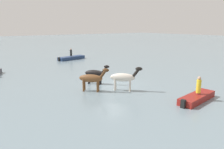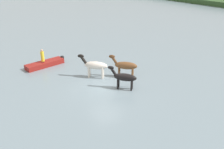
{
  "view_description": "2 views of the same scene",
  "coord_description": "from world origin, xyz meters",
  "views": [
    {
      "loc": [
        -15.31,
        11.07,
        5.23
      ],
      "look_at": [
        -0.36,
        0.2,
        1.01
      ],
      "focal_mm": 34.57,
      "sensor_mm": 36.0,
      "label": 1
    },
    {
      "loc": [
        14.33,
        -9.21,
        8.76
      ],
      "look_at": [
        0.09,
        0.57,
        1.04
      ],
      "focal_mm": 38.71,
      "sensor_mm": 36.0,
      "label": 2
    }
  ],
  "objects": [
    {
      "name": "ground_plane",
      "position": [
        0.0,
        0.0,
        0.0
      ],
      "size": [
        207.93,
        207.93,
        0.0
      ],
      "primitive_type": "plane",
      "color": "gray"
    },
    {
      "name": "boat_launch_far",
      "position": [
        -7.12,
        -2.28,
        0.16
      ],
      "size": [
        1.52,
        3.97,
        0.71
      ],
      "rotation": [
        0.0,
        0.0,
        4.85
      ],
      "color": "maroon",
      "rests_on": "ground_plane"
    },
    {
      "name": "horse_rear_stallion",
      "position": [
        -2.18,
        0.35,
        1.11
      ],
      "size": [
        2.15,
        2.09,
        2.02
      ],
      "rotation": [
        0.0,
        0.0,
        3.91
      ],
      "color": "silver",
      "rests_on": "ground_plane"
    },
    {
      "name": "horse_lead",
      "position": [
        0.94,
        1.11,
        0.99
      ],
      "size": [
        2.02,
        1.74,
        1.8
      ],
      "rotation": [
        0.0,
        0.0,
        3.82
      ],
      "color": "black",
      "rests_on": "ground_plane"
    },
    {
      "name": "horse_gray_outer",
      "position": [
        -0.78,
        2.51,
        1.07
      ],
      "size": [
        2.09,
        1.98,
        1.94
      ],
      "rotation": [
        0.0,
        0.0,
        3.89
      ],
      "color": "brown",
      "rests_on": "ground_plane"
    },
    {
      "name": "person_boatman_standing",
      "position": [
        -7.09,
        -2.46,
        1.11
      ],
      "size": [
        0.32,
        0.32,
        1.19
      ],
      "color": "yellow",
      "rests_on": "boat_launch_far"
    }
  ]
}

